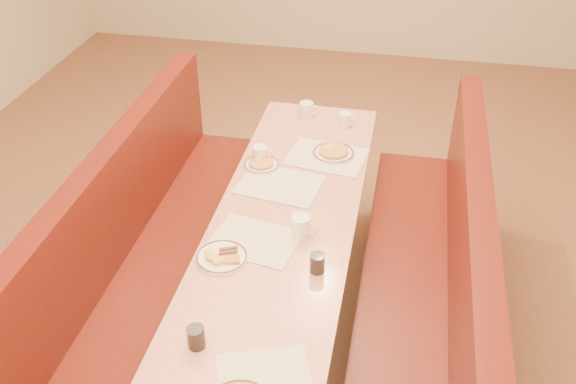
% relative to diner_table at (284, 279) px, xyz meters
% --- Properties ---
extents(ground, '(8.00, 8.00, 0.00)m').
position_rel_diner_table_xyz_m(ground, '(0.00, 0.00, -0.37)').
color(ground, '#9E6647').
rests_on(ground, ground).
extents(diner_table, '(0.70, 2.50, 0.75)m').
position_rel_diner_table_xyz_m(diner_table, '(0.00, 0.00, 0.00)').
color(diner_table, black).
rests_on(diner_table, ground).
extents(booth_left, '(0.55, 2.50, 1.05)m').
position_rel_diner_table_xyz_m(booth_left, '(-0.73, 0.00, -0.01)').
color(booth_left, '#4C3326').
rests_on(booth_left, ground).
extents(booth_right, '(0.55, 2.50, 1.05)m').
position_rel_diner_table_xyz_m(booth_right, '(0.73, 0.00, -0.01)').
color(booth_right, '#4C3326').
rests_on(booth_right, ground).
extents(placemat_near_left, '(0.45, 0.37, 0.00)m').
position_rel_diner_table_xyz_m(placemat_near_left, '(-0.10, -0.17, 0.38)').
color(placemat_near_left, beige).
rests_on(placemat_near_left, diner_table).
extents(placemat_near_right, '(0.41, 0.36, 0.00)m').
position_rel_diner_table_xyz_m(placemat_near_right, '(0.12, -0.94, 0.38)').
color(placemat_near_right, beige).
rests_on(placemat_near_right, diner_table).
extents(placemat_far_left, '(0.47, 0.38, 0.00)m').
position_rel_diner_table_xyz_m(placemat_far_left, '(-0.08, 0.31, 0.38)').
color(placemat_far_left, beige).
rests_on(placemat_far_left, diner_table).
extents(placemat_far_right, '(0.47, 0.38, 0.00)m').
position_rel_diner_table_xyz_m(placemat_far_right, '(0.12, 0.64, 0.38)').
color(placemat_far_right, beige).
rests_on(placemat_far_right, diner_table).
extents(eggs_plate, '(0.24, 0.24, 0.05)m').
position_rel_diner_table_xyz_m(eggs_plate, '(-0.22, -0.33, 0.39)').
color(eggs_plate, white).
rests_on(eggs_plate, diner_table).
extents(extra_plate_mid, '(0.24, 0.24, 0.05)m').
position_rel_diner_table_xyz_m(extra_plate_mid, '(0.15, 0.67, 0.39)').
color(extra_plate_mid, white).
rests_on(extra_plate_mid, diner_table).
extents(extra_plate_far, '(0.20, 0.20, 0.04)m').
position_rel_diner_table_xyz_m(extra_plate_far, '(-0.22, 0.47, 0.39)').
color(extra_plate_far, white).
rests_on(extra_plate_far, diner_table).
extents(coffee_mug_a, '(0.13, 0.09, 0.10)m').
position_rel_diner_table_xyz_m(coffee_mug_a, '(0.10, -0.08, 0.43)').
color(coffee_mug_a, white).
rests_on(coffee_mug_a, diner_table).
extents(coffee_mug_b, '(0.11, 0.08, 0.09)m').
position_rel_diner_table_xyz_m(coffee_mug_b, '(-0.24, 0.53, 0.42)').
color(coffee_mug_b, white).
rests_on(coffee_mug_b, diner_table).
extents(coffee_mug_c, '(0.10, 0.08, 0.08)m').
position_rel_diner_table_xyz_m(coffee_mug_c, '(0.17, 1.03, 0.42)').
color(coffee_mug_c, white).
rests_on(coffee_mug_c, diner_table).
extents(coffee_mug_d, '(0.12, 0.09, 0.09)m').
position_rel_diner_table_xyz_m(coffee_mug_d, '(-0.08, 1.10, 0.42)').
color(coffee_mug_d, white).
rests_on(coffee_mug_d, diner_table).
extents(soda_tumbler_near, '(0.07, 0.07, 0.10)m').
position_rel_diner_table_xyz_m(soda_tumbler_near, '(-0.17, -0.84, 0.42)').
color(soda_tumbler_near, black).
rests_on(soda_tumbler_near, diner_table).
extents(soda_tumbler_mid, '(0.07, 0.07, 0.09)m').
position_rel_diner_table_xyz_m(soda_tumbler_mid, '(0.22, -0.32, 0.42)').
color(soda_tumbler_mid, black).
rests_on(soda_tumbler_mid, diner_table).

